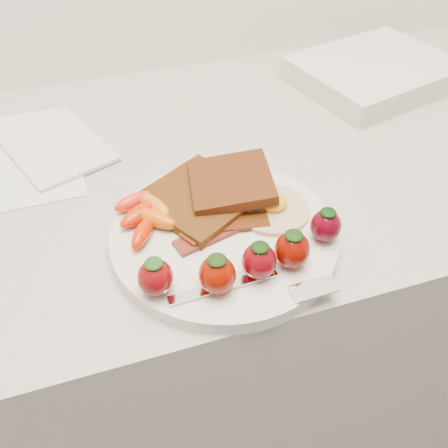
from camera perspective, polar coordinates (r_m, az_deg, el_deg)
name	(u,v)px	position (r m, az deg, el deg)	size (l,w,h in m)	color
counter	(210,336)	(1.06, -1.63, -12.70)	(2.00, 0.60, 0.90)	gray
plate	(224,236)	(0.60, 0.00, -1.33)	(0.27, 0.27, 0.02)	silver
toast_lower	(200,198)	(0.62, -2.82, 2.95)	(0.12, 0.12, 0.01)	#382308
toast_upper	(231,182)	(0.62, 0.80, 4.83)	(0.10, 0.10, 0.01)	black
fried_egg	(273,207)	(0.61, 5.59, 1.92)	(0.11, 0.11, 0.02)	beige
bacon_strips	(220,225)	(0.59, -0.50, -0.14)	(0.12, 0.08, 0.01)	#430A05
baby_carrots	(146,214)	(0.60, -8.92, 1.16)	(0.08, 0.10, 0.02)	#C32200
strawberries	(250,258)	(0.53, 2.96, -3.87)	(0.24, 0.07, 0.05)	#680609
fork	(265,287)	(0.53, 4.69, -7.22)	(0.18, 0.05, 0.00)	silver
paper_sheet	(13,158)	(0.79, -22.94, 7.01)	(0.18, 0.24, 0.00)	silver
notepad	(54,146)	(0.79, -18.81, 8.46)	(0.12, 0.18, 0.01)	beige
appliance	(374,72)	(0.96, 16.80, 16.29)	(0.26, 0.21, 0.04)	beige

